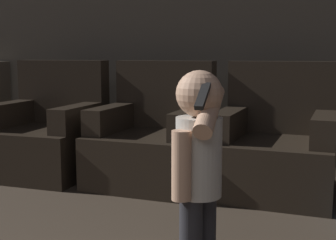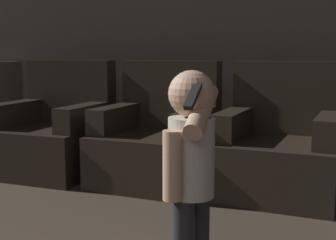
# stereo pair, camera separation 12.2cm
# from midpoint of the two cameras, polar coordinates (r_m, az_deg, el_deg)

# --- Properties ---
(wall_back) EXTENTS (8.40, 0.05, 2.60)m
(wall_back) POSITION_cam_midpoint_polar(r_m,az_deg,el_deg) (4.45, 3.36, 11.78)
(wall_back) COLOR #51493F
(wall_back) RESTS_ON ground_plane
(armchair_left) EXTENTS (0.86, 0.86, 0.96)m
(armchair_left) POSITION_cam_midpoint_polar(r_m,az_deg,el_deg) (4.13, -15.28, -1.83)
(armchair_left) COLOR black
(armchair_left) RESTS_ON ground_plane
(armchair_middle) EXTENTS (0.88, 0.88, 0.96)m
(armchair_middle) POSITION_cam_midpoint_polar(r_m,az_deg,el_deg) (3.72, -2.72, -2.64)
(armchair_middle) COLOR black
(armchair_middle) RESTS_ON ground_plane
(armchair_right) EXTENTS (0.89, 0.89, 0.96)m
(armchair_right) POSITION_cam_midpoint_polar(r_m,az_deg,el_deg) (3.52, 12.08, -3.43)
(armchair_right) COLOR black
(armchair_right) RESTS_ON ground_plane
(person_toddler) EXTENTS (0.21, 0.36, 0.94)m
(person_toddler) POSITION_cam_midpoint_polar(r_m,az_deg,el_deg) (2.09, 2.05, -4.57)
(person_toddler) COLOR #28282D
(person_toddler) RESTS_ON ground_plane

